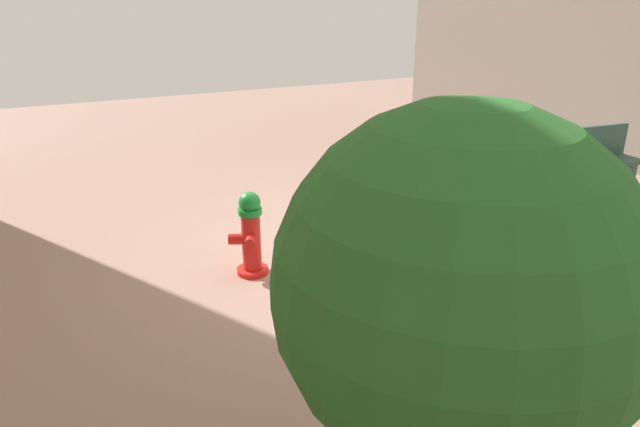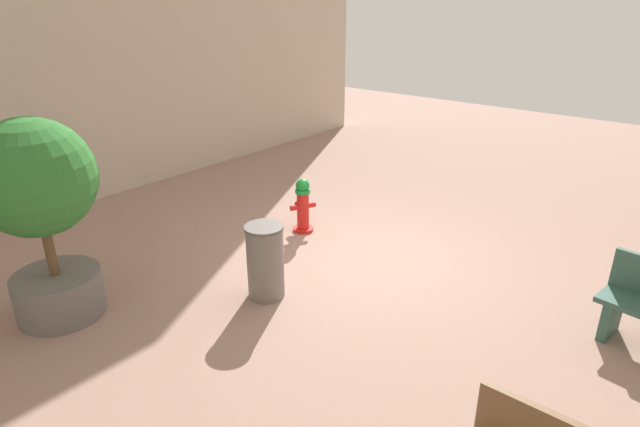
{
  "view_description": "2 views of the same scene",
  "coord_description": "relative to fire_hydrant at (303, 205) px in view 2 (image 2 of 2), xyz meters",
  "views": [
    {
      "loc": [
        3.25,
        4.65,
        2.59
      ],
      "look_at": [
        0.87,
        0.26,
        0.69
      ],
      "focal_mm": 31.69,
      "sensor_mm": 36.0,
      "label": 1
    },
    {
      "loc": [
        -3.65,
        5.53,
        3.47
      ],
      "look_at": [
        0.2,
        0.86,
        0.94
      ],
      "focal_mm": 29.69,
      "sensor_mm": 36.0,
      "label": 2
    }
  ],
  "objects": [
    {
      "name": "ground_plane",
      "position": [
        -1.41,
        0.18,
        -0.43
      ],
      "size": [
        23.4,
        23.4,
        0.0
      ],
      "primitive_type": "plane",
      "color": "#9E7A6B"
    },
    {
      "name": "planter_tree",
      "position": [
        0.62,
        3.56,
        0.98
      ],
      "size": [
        1.28,
        1.28,
        2.32
      ],
      "color": "slate",
      "rests_on": "ground_plane"
    },
    {
      "name": "trash_bin",
      "position": [
        -0.93,
        1.75,
        0.04
      ],
      "size": [
        0.47,
        0.47,
        0.94
      ],
      "color": "slate",
      "rests_on": "ground_plane"
    },
    {
      "name": "fire_hydrant",
      "position": [
        0.0,
        0.0,
        0.0
      ],
      "size": [
        0.38,
        0.4,
        0.86
      ],
      "color": "red",
      "rests_on": "ground_plane"
    }
  ]
}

